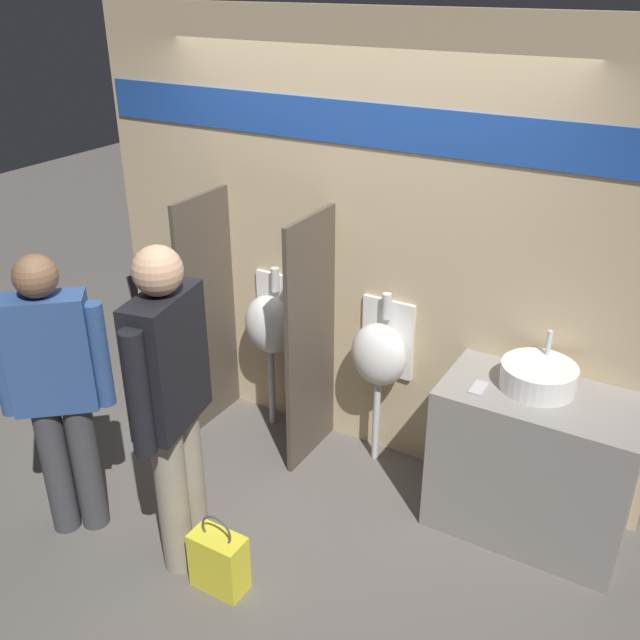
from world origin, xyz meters
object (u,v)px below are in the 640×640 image
(cell_phone, at_px, (478,388))
(shopping_bag, at_px, (219,561))
(sink_basin, at_px, (538,376))
(toilet, at_px, (164,369))
(urinal_near_counter, at_px, (271,324))
(person_in_vest, at_px, (57,388))
(person_with_lanyard, at_px, (172,400))
(urinal_far, at_px, (380,354))

(cell_phone, xyz_separation_m, shopping_bag, (-0.91, -1.11, -0.72))
(sink_basin, xyz_separation_m, toilet, (-2.57, -0.10, -0.66))
(cell_phone, height_order, urinal_near_counter, urinal_near_counter)
(person_in_vest, xyz_separation_m, shopping_bag, (0.97, 0.04, -0.74))
(shopping_bag, bearing_deg, toilet, 139.73)
(cell_phone, xyz_separation_m, person_with_lanyard, (-1.21, -1.01, 0.09))
(cell_phone, relative_size, person_in_vest, 0.08)
(sink_basin, height_order, toilet, sink_basin)
(cell_phone, bearing_deg, sink_basin, 33.03)
(urinal_near_counter, height_order, person_with_lanyard, person_with_lanyard)
(cell_phone, distance_m, person_in_vest, 2.20)
(person_in_vest, bearing_deg, urinal_near_counter, 34.60)
(person_in_vest, relative_size, person_with_lanyard, 0.93)
(person_with_lanyard, bearing_deg, urinal_far, -32.59)
(cell_phone, bearing_deg, person_with_lanyard, -140.05)
(urinal_near_counter, relative_size, toilet, 1.32)
(urinal_near_counter, relative_size, urinal_far, 1.00)
(cell_phone, bearing_deg, person_in_vest, -148.62)
(sink_basin, xyz_separation_m, person_with_lanyard, (-1.47, -1.18, 0.03))
(urinal_far, bearing_deg, toilet, -172.64)
(cell_phone, height_order, urinal_far, urinal_far)
(person_with_lanyard, bearing_deg, shopping_bag, -119.33)
(shopping_bag, bearing_deg, sink_basin, 47.60)
(cell_phone, relative_size, urinal_far, 0.12)
(sink_basin, distance_m, shopping_bag, 1.90)
(person_with_lanyard, relative_size, shopping_bag, 3.88)
(toilet, relative_size, shopping_bag, 1.88)
(urinal_near_counter, relative_size, person_in_vest, 0.69)
(urinal_near_counter, bearing_deg, urinal_far, 0.00)
(toilet, bearing_deg, urinal_near_counter, 14.49)
(sink_basin, height_order, person_in_vest, person_in_vest)
(urinal_far, xyz_separation_m, person_with_lanyard, (-0.50, -1.29, 0.22))
(person_with_lanyard, distance_m, shopping_bag, 0.87)
(urinal_far, relative_size, person_in_vest, 0.69)
(urinal_far, bearing_deg, person_with_lanyard, -111.33)
(urinal_far, relative_size, toilet, 1.32)
(urinal_near_counter, distance_m, shopping_bag, 1.62)
(sink_basin, relative_size, cell_phone, 2.82)
(sink_basin, height_order, shopping_bag, sink_basin)
(toilet, distance_m, person_in_vest, 1.43)
(urinal_near_counter, xyz_separation_m, urinal_far, (0.80, 0.00, 0.00))
(person_with_lanyard, bearing_deg, person_in_vest, 89.98)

